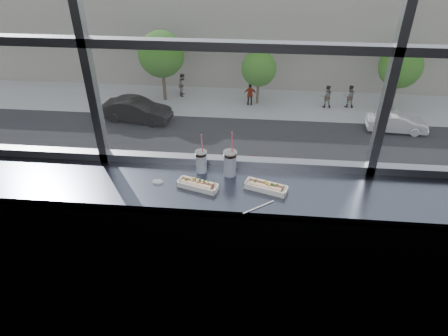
# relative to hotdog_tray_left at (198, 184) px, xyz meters

# --- Properties ---
(wall_back_lower) EXTENTS (6.00, 0.00, 6.00)m
(wall_back_lower) POSITION_rel_hotdog_tray_left_xyz_m (0.23, 0.32, -0.58)
(wall_back_lower) COLOR black
(wall_back_lower) RESTS_ON ground
(counter) EXTENTS (6.00, 0.55, 0.06)m
(counter) POSITION_rel_hotdog_tray_left_xyz_m (0.23, 0.04, -0.06)
(counter) COLOR #535867
(counter) RESTS_ON ground
(counter_fascia) EXTENTS (6.00, 0.04, 1.04)m
(counter_fascia) POSITION_rel_hotdog_tray_left_xyz_m (0.23, -0.21, -0.58)
(counter_fascia) COLOR #535867
(counter_fascia) RESTS_ON ground
(hotdog_tray_left) EXTENTS (0.30, 0.17, 0.07)m
(hotdog_tray_left) POSITION_rel_hotdog_tray_left_xyz_m (0.00, 0.00, 0.00)
(hotdog_tray_left) COLOR white
(hotdog_tray_left) RESTS_ON counter
(hotdog_tray_right) EXTENTS (0.31, 0.18, 0.07)m
(hotdog_tray_right) POSITION_rel_hotdog_tray_left_xyz_m (0.47, 0.02, 0.00)
(hotdog_tray_right) COLOR white
(hotdog_tray_right) RESTS_ON counter
(soda_cup_left) EXTENTS (0.09, 0.09, 0.32)m
(soda_cup_left) POSITION_rel_hotdog_tray_left_xyz_m (-0.00, 0.21, 0.07)
(soda_cup_left) COLOR white
(soda_cup_left) RESTS_ON counter
(soda_cup_right) EXTENTS (0.10, 0.10, 0.37)m
(soda_cup_right) POSITION_rel_hotdog_tray_left_xyz_m (0.21, 0.19, 0.08)
(soda_cup_right) COLOR white
(soda_cup_right) RESTS_ON counter
(loose_straw) EXTENTS (0.20, 0.15, 0.01)m
(loose_straw) POSITION_rel_hotdog_tray_left_xyz_m (0.43, -0.18, -0.02)
(loose_straw) COLOR white
(loose_straw) RESTS_ON counter
(wrapper) EXTENTS (0.09, 0.06, 0.02)m
(wrapper) POSITION_rel_hotdog_tray_left_xyz_m (-0.29, 0.03, -0.02)
(wrapper) COLOR silver
(wrapper) RESTS_ON counter
(plaza_ground) EXTENTS (120.00, 120.00, 0.00)m
(plaza_ground) POSITION_rel_hotdog_tray_left_xyz_m (0.23, 43.82, -12.13)
(plaza_ground) COLOR gray
(plaza_ground) RESTS_ON ground
(plaza_near) EXTENTS (50.00, 14.00, 0.04)m
(plaza_near) POSITION_rel_hotdog_tray_left_xyz_m (0.23, 7.32, -12.11)
(plaza_near) COLOR gray
(plaza_near) RESTS_ON plaza_ground
(street_asphalt) EXTENTS (80.00, 10.00, 0.06)m
(street_asphalt) POSITION_rel_hotdog_tray_left_xyz_m (0.23, 20.32, -12.10)
(street_asphalt) COLOR black
(street_asphalt) RESTS_ON plaza_ground
(far_sidewalk) EXTENTS (80.00, 6.00, 0.04)m
(far_sidewalk) POSITION_rel_hotdog_tray_left_xyz_m (0.23, 28.32, -12.11)
(far_sidewalk) COLOR gray
(far_sidewalk) RESTS_ON plaza_ground
(far_building) EXTENTS (50.00, 14.00, 8.00)m
(far_building) POSITION_rel_hotdog_tray_left_xyz_m (0.23, 38.32, -8.13)
(far_building) COLOR gray
(far_building) RESTS_ON plaza_ground
(car_near_a) EXTENTS (2.76, 6.11, 2.00)m
(car_near_a) POSITION_rel_hotdog_tray_left_xyz_m (-14.21, 16.32, -11.07)
(car_near_a) COLOR #B8BABF
(car_near_a) RESTS_ON street_asphalt
(car_far_c) EXTENTS (2.57, 5.66, 1.85)m
(car_far_c) POSITION_rel_hotdog_tray_left_xyz_m (10.31, 24.32, -11.14)
(car_far_c) COLOR white
(car_far_c) RESTS_ON street_asphalt
(car_far_a) EXTENTS (3.76, 7.15, 2.27)m
(car_far_a) POSITION_rel_hotdog_tray_left_xyz_m (-8.62, 24.32, -10.93)
(car_far_a) COLOR black
(car_far_a) RESTS_ON street_asphalt
(car_near_b) EXTENTS (3.03, 6.70, 2.20)m
(car_near_b) POSITION_rel_hotdog_tray_left_xyz_m (-8.17, 16.32, -10.97)
(car_near_b) COLOR #323232
(car_near_b) RESTS_ON street_asphalt
(car_near_c) EXTENTS (3.60, 6.97, 2.22)m
(car_near_c) POSITION_rel_hotdog_tray_left_xyz_m (0.98, 16.32, -10.96)
(car_near_c) COLOR #A20028
(car_near_c) RESTS_ON street_asphalt
(car_near_d) EXTENTS (2.85, 6.58, 2.18)m
(car_near_d) POSITION_rel_hotdog_tray_left_xyz_m (8.77, 16.32, -10.98)
(car_near_d) COLOR silver
(car_near_d) RESTS_ON street_asphalt
(pedestrian_a) EXTENTS (0.76, 1.01, 2.27)m
(pedestrian_a) POSITION_rel_hotdog_tray_left_xyz_m (-6.01, 29.40, -10.95)
(pedestrian_a) COLOR #66605B
(pedestrian_a) RESTS_ON far_sidewalk
(pedestrian_b) EXTENTS (0.98, 0.73, 2.20)m
(pedestrian_b) POSITION_rel_hotdog_tray_left_xyz_m (-0.26, 27.91, -10.99)
(pedestrian_b) COLOR #66605B
(pedestrian_b) RESTS_ON far_sidewalk
(pedestrian_c) EXTENTS (0.98, 0.74, 2.21)m
(pedestrian_c) POSITION_rel_hotdog_tray_left_xyz_m (5.82, 28.06, -10.98)
(pedestrian_c) COLOR #66605B
(pedestrian_c) RESTS_ON far_sidewalk
(pedestrian_d) EXTENTS (0.98, 0.74, 2.21)m
(pedestrian_d) POSITION_rel_hotdog_tray_left_xyz_m (7.62, 28.26, -10.98)
(pedestrian_d) COLOR #66605B
(pedestrian_d) RESTS_ON far_sidewalk
(tree_left) EXTENTS (3.66, 3.66, 5.73)m
(tree_left) POSITION_rel_hotdog_tray_left_xyz_m (-7.38, 28.32, -8.25)
(tree_left) COLOR #47382B
(tree_left) RESTS_ON far_sidewalk
(tree_center) EXTENTS (2.79, 2.79, 4.37)m
(tree_center) POSITION_rel_hotdog_tray_left_xyz_m (0.33, 28.32, -9.17)
(tree_center) COLOR #47382B
(tree_center) RESTS_ON far_sidewalk
(tree_right) EXTENTS (3.28, 3.28, 5.13)m
(tree_right) POSITION_rel_hotdog_tray_left_xyz_m (11.02, 28.32, -8.65)
(tree_right) COLOR #47382B
(tree_right) RESTS_ON far_sidewalk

